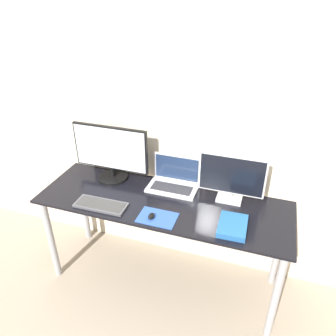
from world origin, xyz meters
The scene contains 10 objects.
ground_plane centered at (0.00, 0.00, 0.00)m, with size 12.00×12.00×0.00m, color gray.
wall_back centered at (0.00, 0.64, 1.25)m, with size 7.00×0.05×2.50m.
desk centered at (0.00, 0.29, 0.63)m, with size 1.75×0.58×0.75m.
monitor_left centered at (-0.46, 0.46, 0.96)m, with size 0.58×0.23×0.43m.
monitor_right centered at (0.43, 0.46, 0.93)m, with size 0.45×0.12×0.34m.
laptop centered at (0.02, 0.50, 0.80)m, with size 0.36×0.22×0.22m.
keyboard centered at (-0.38, 0.11, 0.75)m, with size 0.36×0.15×0.02m.
mousepad centered at (0.03, 0.11, 0.75)m, with size 0.25×0.17×0.00m.
mouse centered at (-0.01, 0.09, 0.77)m, with size 0.04×0.06×0.03m.
book centered at (0.50, 0.16, 0.76)m, with size 0.18×0.24×0.04m.
Camera 1 is at (0.62, -1.44, 2.07)m, focal length 35.00 mm.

